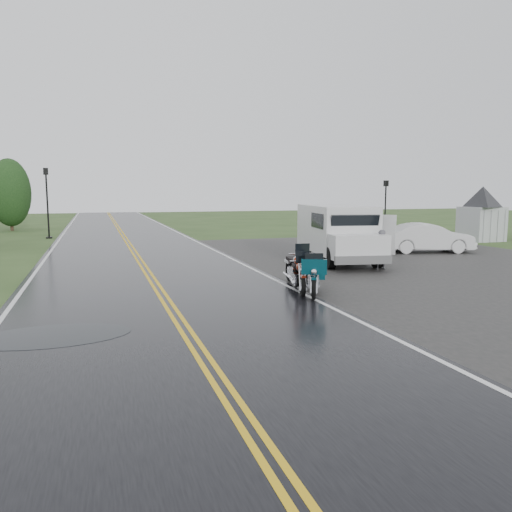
% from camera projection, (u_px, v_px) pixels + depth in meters
% --- Properties ---
extents(ground, '(120.00, 120.00, 0.00)m').
position_uv_depth(ground, '(172.00, 311.00, 12.15)').
color(ground, '#2D471E').
rests_on(ground, ground).
extents(road, '(8.00, 100.00, 0.04)m').
position_uv_depth(road, '(138.00, 258.00, 21.58)').
color(road, black).
rests_on(road, ground).
extents(parking_pad, '(14.00, 24.00, 0.03)m').
position_uv_depth(parking_pad, '(426.00, 263.00, 20.21)').
color(parking_pad, black).
rests_on(parking_pad, ground).
extents(visitor_center, '(16.00, 10.00, 4.80)m').
position_uv_depth(visitor_center, '(482.00, 200.00, 29.25)').
color(visitor_center, '#A8AAAD').
rests_on(visitor_center, ground).
extents(motorcycle_red, '(1.27, 2.19, 1.22)m').
position_uv_depth(motorcycle_red, '(303.00, 277.00, 13.38)').
color(motorcycle_red, '#5B170A').
rests_on(motorcycle_red, ground).
extents(motorcycle_teal, '(1.55, 2.23, 1.24)m').
position_uv_depth(motorcycle_teal, '(314.00, 279.00, 13.05)').
color(motorcycle_teal, '#05333D').
rests_on(motorcycle_teal, ground).
extents(motorcycle_silver, '(1.17, 2.39, 1.35)m').
position_uv_depth(motorcycle_silver, '(303.00, 270.00, 14.14)').
color(motorcycle_silver, '#9FA2A7').
rests_on(motorcycle_silver, ground).
extents(van_white, '(3.24, 6.34, 2.38)m').
position_uv_depth(van_white, '(331.00, 238.00, 18.42)').
color(van_white, silver).
rests_on(van_white, ground).
extents(person_at_van, '(0.54, 0.36, 1.47)m').
position_uv_depth(person_at_van, '(381.00, 250.00, 18.39)').
color(person_at_van, '#4D4D52').
rests_on(person_at_van, ground).
extents(sedan_white, '(4.41, 2.47, 1.38)m').
position_uv_depth(sedan_white, '(428.00, 238.00, 23.64)').
color(sedan_white, silver).
rests_on(sedan_white, ground).
extents(lamp_post_far_left, '(0.38, 0.38, 4.38)m').
position_uv_depth(lamp_post_far_left, '(47.00, 203.00, 30.72)').
color(lamp_post_far_left, black).
rests_on(lamp_post_far_left, ground).
extents(lamp_post_far_right, '(0.31, 0.31, 3.58)m').
position_uv_depth(lamp_post_far_right, '(385.00, 210.00, 29.29)').
color(lamp_post_far_right, black).
rests_on(lamp_post_far_right, ground).
extents(tree_left_far, '(2.96, 2.96, 4.55)m').
position_uv_depth(tree_left_far, '(10.00, 200.00, 36.87)').
color(tree_left_far, '#1E3D19').
rests_on(tree_left_far, ground).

